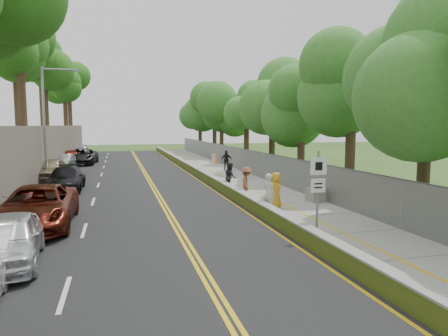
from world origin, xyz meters
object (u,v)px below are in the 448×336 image
streetlight (48,117)px  signpost (318,184)px  concrete_block (318,194)px  car_0 (8,240)px  painter_0 (276,190)px  construction_barrel (215,159)px  person_far (226,160)px  car_2 (37,207)px

streetlight → signpost: 20.72m
signpost → concrete_block: size_ratio=2.92×
car_0 → painter_0: 11.71m
construction_barrel → car_0: size_ratio=0.23×
signpost → construction_barrel: size_ratio=3.12×
construction_barrel → painter_0: 22.95m
streetlight → concrete_block: streetlight is taller
signpost → person_far: 21.36m
person_far → painter_0: bearing=91.4°
car_0 → signpost: bearing=-3.3°
car_0 → car_2: size_ratio=0.74×
signpost → construction_barrel: bearing=84.0°
signpost → concrete_block: bearing=61.6°
car_0 → person_far: person_far is taller
signpost → car_0: signpost is taller
car_0 → car_2: car_2 is taller
construction_barrel → concrete_block: size_ratio=0.93×
concrete_block → car_2: car_2 is taller
car_2 → person_far: size_ratio=3.29×
concrete_block → car_2: 13.46m
construction_barrel → person_far: (-0.52, -6.49, 0.39)m
construction_barrel → signpost: bearing=-96.0°
person_far → streetlight: bearing=25.2°
car_0 → car_2: 4.38m
concrete_block → car_0: size_ratio=0.25×
construction_barrel → painter_0: painter_0 is taller
streetlight → car_2: 13.64m
car_2 → car_0: bearing=-90.3°
streetlight → person_far: size_ratio=4.50×
construction_barrel → painter_0: bearing=-96.3°
car_2 → person_far: person_far is taller
concrete_block → signpost: bearing=-118.4°
signpost → painter_0: signpost is taller
construction_barrel → car_0: car_0 is taller
construction_barrel → painter_0: (-2.52, -22.80, 0.38)m
streetlight → person_far: (13.91, 4.19, -3.70)m
construction_barrel → concrete_block: construction_barrel is taller
construction_barrel → concrete_block: 21.68m
painter_0 → streetlight: bearing=64.3°
signpost → person_far: (2.40, 21.20, -1.02)m
signpost → painter_0: (0.40, 4.89, -1.04)m
concrete_block → construction_barrel: bearing=90.9°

